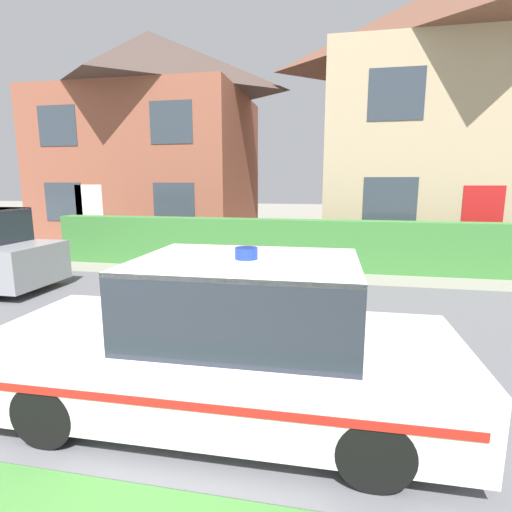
{
  "coord_description": "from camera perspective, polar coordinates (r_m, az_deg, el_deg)",
  "views": [
    {
      "loc": [
        1.65,
        -1.19,
        2.18
      ],
      "look_at": [
        0.46,
        4.79,
        1.05
      ],
      "focal_mm": 28.0,
      "sensor_mm": 36.0,
      "label": 1
    }
  ],
  "objects": [
    {
      "name": "house_left",
      "position": [
        16.78,
        -14.55,
        16.26
      ],
      "size": [
        7.64,
        6.08,
        7.76
      ],
      "color": "#93513D",
      "rests_on": "ground"
    },
    {
      "name": "road_strip",
      "position": [
        6.12,
        -5.29,
        -10.37
      ],
      "size": [
        28.0,
        6.24,
        0.01
      ],
      "primitive_type": "cube",
      "color": "#5B5B60",
      "rests_on": "ground"
    },
    {
      "name": "police_car",
      "position": [
        3.79,
        -3.8,
        -12.52
      ],
      "size": [
        4.25,
        1.7,
        1.6
      ],
      "rotation": [
        0.0,
        0.0,
        3.15
      ],
      "color": "black",
      "rests_on": "road_strip"
    },
    {
      "name": "garden_hedge",
      "position": [
        10.14,
        5.5,
        1.66
      ],
      "size": [
        12.88,
        0.52,
        1.26
      ],
      "primitive_type": "cube",
      "color": "#3D7F38",
      "rests_on": "ground"
    },
    {
      "name": "house_right",
      "position": [
        15.27,
        26.1,
        17.53
      ],
      "size": [
        8.37,
        7.11,
        8.47
      ],
      "color": "tan",
      "rests_on": "ground"
    }
  ]
}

